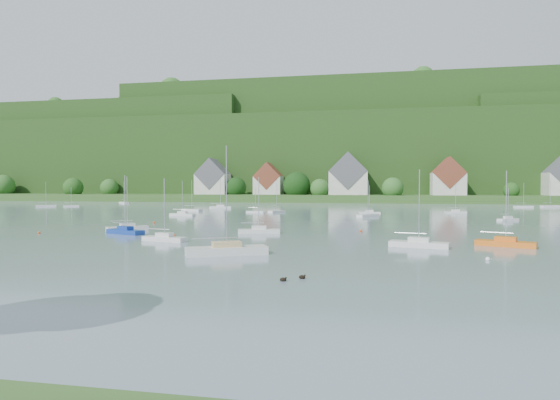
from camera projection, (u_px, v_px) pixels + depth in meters
name	position (u px, v px, depth m)	size (l,w,h in m)	color
ground	(21.00, 341.00, 21.24)	(600.00, 600.00, 0.00)	slate
far_shore_strip	(339.00, 197.00, 217.49)	(600.00, 60.00, 3.00)	#2A531F
forested_ridge	(348.00, 158.00, 284.08)	(620.00, 181.22, 69.89)	#163A12
village_building_0	(213.00, 180.00, 214.90)	(14.00, 10.40, 16.00)	beige
village_building_1	(268.00, 181.00, 212.16)	(12.00, 9.36, 14.00)	beige
village_building_2	(349.00, 178.00, 204.50)	(16.00, 11.44, 18.00)	beige
village_building_3	(448.00, 179.00, 194.99)	(13.00, 10.40, 15.50)	beige
near_sailboat_0	(165.00, 238.00, 59.23)	(5.93, 2.75, 7.72)	white
near_sailboat_1	(125.00, 231.00, 68.15)	(6.35, 3.88, 8.30)	#153697
near_sailboat_2	(227.00, 250.00, 47.64)	(8.12, 5.62, 10.77)	white
near_sailboat_3	(259.00, 230.00, 69.28)	(6.19, 3.10, 8.05)	white
near_sailboat_4	(419.00, 243.00, 53.41)	(6.64, 3.28, 8.63)	white
near_sailboat_5	(506.00, 243.00, 54.10)	(6.49, 4.10, 8.51)	orange
near_sailboat_6	(127.00, 227.00, 73.75)	(5.63, 5.39, 8.22)	white
mooring_buoy_0	(174.00, 237.00, 64.42)	(0.47, 0.47, 0.47)	#D94C19
mooring_buoy_1	(172.00, 242.00, 58.28)	(0.41, 0.41, 0.41)	white
mooring_buoy_2	(361.00, 232.00, 71.30)	(0.43, 0.43, 0.43)	#D94C19
mooring_buoy_3	(154.00, 223.00, 87.97)	(0.44, 0.44, 0.44)	#D94C19
mooring_buoy_4	(488.00, 260.00, 44.11)	(0.40, 0.40, 0.40)	white
mooring_buoy_5	(39.00, 234.00, 68.72)	(0.39, 0.39, 0.39)	#D94C19
duck_pair	(293.00, 278.00, 34.93)	(1.71, 1.51, 0.35)	black
far_sailboat_cluster	(354.00, 209.00, 133.94)	(198.88, 74.08, 8.71)	white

